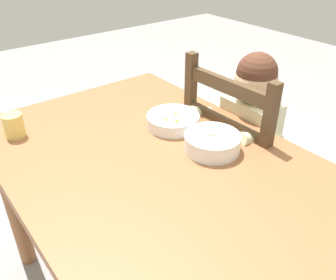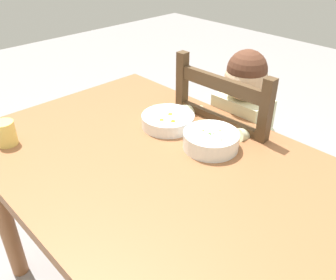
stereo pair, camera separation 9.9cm
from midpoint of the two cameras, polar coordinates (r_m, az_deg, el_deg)
The scene contains 7 objects.
dining_table at distance 1.20m, azimuth -3.30°, elevation -7.83°, with size 1.33×0.86×0.73m.
dining_chair at distance 1.61m, azimuth 8.57°, elevation -3.85°, with size 0.43×0.43×0.96m.
child_figure at distance 1.51m, azimuth 8.89°, elevation 1.60°, with size 0.32×0.31×0.98m.
bowl_of_peas at distance 1.20m, azimuth 4.48°, elevation -0.02°, with size 0.19×0.19×0.06m.
bowl_of_carrots at distance 1.33m, azimuth -2.12°, elevation 3.12°, with size 0.19×0.19×0.05m.
spoon at distance 1.31m, azimuth 0.05°, elevation 1.78°, with size 0.13×0.08×0.01m.
drinking_cup at distance 1.35m, azimuth -26.26°, elevation 0.90°, with size 0.07×0.07×0.08m, color #E6CB63.
Camera 2 is at (0.69, -0.63, 1.39)m, focal length 38.54 mm.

